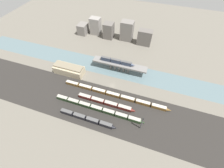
{
  "coord_description": "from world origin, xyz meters",
  "views": [
    {
      "loc": [
        28.01,
        -83.53,
        105.37
      ],
      "look_at": [
        0.0,
        -1.26,
        3.44
      ],
      "focal_mm": 24.0,
      "sensor_mm": 36.0,
      "label": 1
    }
  ],
  "objects_px": {
    "train_yard_near": "(87,119)",
    "train_yard_outer": "(115,95)",
    "train_yard_far": "(106,103)",
    "warehouse_building": "(69,69)",
    "train_yard_mid": "(98,109)",
    "train_on_bridge": "(117,61)",
    "signal_tower": "(142,123)"
  },
  "relations": [
    {
      "from": "train_on_bridge",
      "to": "train_yard_outer",
      "type": "relative_size",
      "value": 0.36
    },
    {
      "from": "train_yard_near",
      "to": "train_yard_outer",
      "type": "height_order",
      "value": "train_yard_near"
    },
    {
      "from": "train_yard_near",
      "to": "train_on_bridge",
      "type": "bearing_deg",
      "value": 85.89
    },
    {
      "from": "train_on_bridge",
      "to": "train_yard_near",
      "type": "height_order",
      "value": "train_on_bridge"
    },
    {
      "from": "train_yard_near",
      "to": "signal_tower",
      "type": "height_order",
      "value": "signal_tower"
    },
    {
      "from": "train_yard_far",
      "to": "signal_tower",
      "type": "xyz_separation_m",
      "value": [
        31.39,
        -11.79,
        6.0
      ]
    },
    {
      "from": "train_on_bridge",
      "to": "warehouse_building",
      "type": "bearing_deg",
      "value": -155.69
    },
    {
      "from": "train_yard_near",
      "to": "train_yard_far",
      "type": "relative_size",
      "value": 0.92
    },
    {
      "from": "train_yard_near",
      "to": "signal_tower",
      "type": "xyz_separation_m",
      "value": [
        39.62,
        6.64,
        5.71
      ]
    },
    {
      "from": "train_yard_mid",
      "to": "signal_tower",
      "type": "relative_size",
      "value": 4.92
    },
    {
      "from": "signal_tower",
      "to": "train_yard_mid",
      "type": "bearing_deg",
      "value": 173.23
    },
    {
      "from": "train_yard_near",
      "to": "train_yard_mid",
      "type": "distance_m",
      "value": 11.64
    },
    {
      "from": "train_yard_outer",
      "to": "train_yard_near",
      "type": "bearing_deg",
      "value": -114.19
    },
    {
      "from": "train_yard_far",
      "to": "warehouse_building",
      "type": "bearing_deg",
      "value": 153.88
    },
    {
      "from": "train_on_bridge",
      "to": "train_yard_near",
      "type": "distance_m",
      "value": 61.19
    },
    {
      "from": "train_on_bridge",
      "to": "train_yard_far",
      "type": "relative_size",
      "value": 0.68
    },
    {
      "from": "train_on_bridge",
      "to": "signal_tower",
      "type": "bearing_deg",
      "value": -56.74
    },
    {
      "from": "train_on_bridge",
      "to": "warehouse_building",
      "type": "xyz_separation_m",
      "value": [
        -42.56,
        -19.22,
        -6.32
      ]
    },
    {
      "from": "train_yard_far",
      "to": "train_yard_outer",
      "type": "relative_size",
      "value": 0.53
    },
    {
      "from": "train_yard_outer",
      "to": "warehouse_building",
      "type": "bearing_deg",
      "value": 165.53
    },
    {
      "from": "train_on_bridge",
      "to": "train_yard_near",
      "type": "relative_size",
      "value": 0.74
    },
    {
      "from": "train_yard_near",
      "to": "warehouse_building",
      "type": "relative_size",
      "value": 1.57
    },
    {
      "from": "train_yard_mid",
      "to": "train_yard_far",
      "type": "height_order",
      "value": "train_yard_mid"
    },
    {
      "from": "train_yard_mid",
      "to": "signal_tower",
      "type": "bearing_deg",
      "value": -6.77
    },
    {
      "from": "train_yard_mid",
      "to": "train_yard_near",
      "type": "bearing_deg",
      "value": -111.42
    },
    {
      "from": "train_on_bridge",
      "to": "warehouse_building",
      "type": "height_order",
      "value": "train_on_bridge"
    },
    {
      "from": "train_yard_near",
      "to": "train_yard_outer",
      "type": "distance_m",
      "value": 30.79
    },
    {
      "from": "signal_tower",
      "to": "train_on_bridge",
      "type": "bearing_deg",
      "value": 123.26
    },
    {
      "from": "train_yard_far",
      "to": "signal_tower",
      "type": "distance_m",
      "value": 34.06
    },
    {
      "from": "train_yard_far",
      "to": "train_yard_near",
      "type": "bearing_deg",
      "value": -114.06
    },
    {
      "from": "train_yard_outer",
      "to": "warehouse_building",
      "type": "distance_m",
      "value": 52.57
    },
    {
      "from": "train_yard_near",
      "to": "train_yard_mid",
      "type": "bearing_deg",
      "value": 68.58
    }
  ]
}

